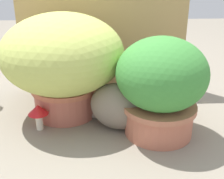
# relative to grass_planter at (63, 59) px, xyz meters

# --- Properties ---
(ground_plane) EXTENTS (6.00, 6.00, 0.00)m
(ground_plane) POSITION_rel_grass_planter_xyz_m (0.18, -0.18, -0.29)
(ground_plane) COLOR gray
(cardboard_backdrop) EXTENTS (0.98, 0.03, 0.85)m
(cardboard_backdrop) POSITION_rel_grass_planter_xyz_m (0.20, 0.34, 0.13)
(cardboard_backdrop) COLOR tan
(cardboard_backdrop) RESTS_ON ground
(grass_planter) EXTENTS (0.59, 0.59, 0.51)m
(grass_planter) POSITION_rel_grass_planter_xyz_m (0.00, 0.00, 0.00)
(grass_planter) COLOR #B35E4D
(grass_planter) RESTS_ON ground
(leafy_planter) EXTENTS (0.39, 0.39, 0.44)m
(leafy_planter) POSITION_rel_grass_planter_xyz_m (0.44, -0.22, -0.06)
(leafy_planter) COLOR #BA6A51
(leafy_planter) RESTS_ON ground
(cat) EXTENTS (0.36, 0.26, 0.32)m
(cat) POSITION_rel_grass_planter_xyz_m (0.27, -0.16, -0.17)
(cat) COLOR gray
(cat) RESTS_ON ground
(mushroom_ornament_red) EXTENTS (0.09, 0.09, 0.12)m
(mushroom_ornament_red) POSITION_rel_grass_planter_xyz_m (-0.11, -0.16, -0.20)
(mushroom_ornament_red) COLOR #EDE4C9
(mushroom_ornament_red) RESTS_ON ground
(mushroom_ornament_pink) EXTENTS (0.10, 0.10, 0.11)m
(mushroom_ornament_pink) POSITION_rel_grass_planter_xyz_m (0.01, -0.11, -0.21)
(mushroom_ornament_pink) COLOR silver
(mushroom_ornament_pink) RESTS_ON ground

